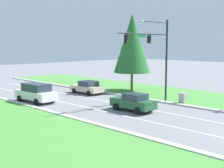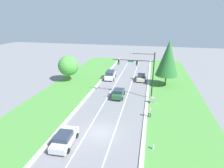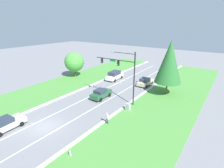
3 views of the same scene
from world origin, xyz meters
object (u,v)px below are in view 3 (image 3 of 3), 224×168
Objects in this scene: forest_sedan at (101,94)px; conifer_near_right_tree at (169,62)px; utility_cabinet at (128,107)px; silver_sedan at (6,124)px; white_suv at (115,75)px; traffic_signal_mast at (123,69)px; fire_hydrant at (70,154)px; champagne_sedan at (145,82)px; pedestrian at (107,118)px; oak_near_left_tree at (74,62)px.

conifer_near_right_tree is (9.08, 8.26, 5.43)m from forest_sedan.
silver_sedan is at bearing -127.20° from utility_cabinet.
silver_sedan reaches higher than utility_cabinet.
forest_sedan is at bearing -71.80° from white_suv.
traffic_signal_mast is 15.22m from fire_hydrant.
traffic_signal_mast is 12.49× the size of fire_hydrant.
champagne_sedan is 6.57× the size of fire_hydrant.
traffic_signal_mast is 11.26m from champagne_sedan.
silver_sedan is 12.84m from pedestrian.
oak_near_left_tree is at bearing 111.01° from silver_sedan.
champagne_sedan is at bearing 0.65° from white_suv.
champagne_sedan is 17.25m from pedestrian.
utility_cabinet is (10.40, -11.63, -0.47)m from white_suv.
utility_cabinet is at bearing -51.48° from white_suv.
pedestrian is at bearing -94.39° from utility_cabinet.
silver_sedan is at bearing -106.20° from champagne_sedan.
fire_hydrant is 28.02m from oak_near_left_tree.
silver_sedan is 3.99× the size of utility_cabinet.
champagne_sedan is 17.65m from oak_near_left_tree.
oak_near_left_tree is at bearing -165.02° from champagne_sedan.
traffic_signal_mast is 1.68× the size of white_suv.
conifer_near_right_tree is at bearing 41.35° from forest_sedan.
pedestrian is 2.41× the size of fire_hydrant.
traffic_signal_mast is 17.95m from silver_sedan.
oak_near_left_tree is (-9.43, 20.95, 3.01)m from silver_sedan.
silver_sedan is 16.71m from utility_cabinet.
forest_sedan is 2.55× the size of pedestrian.
champagne_sedan is at bearing 92.77° from traffic_signal_mast.
pedestrian is 0.27× the size of oak_near_left_tree.
traffic_signal_mast is at bearing -71.18° from pedestrian.
utility_cabinet is 0.19× the size of oak_near_left_tree.
oak_near_left_tree reaches higher than utility_cabinet.
oak_near_left_tree reaches higher than pedestrian.
oak_near_left_tree is at bearing 158.64° from utility_cabinet.
oak_near_left_tree is (-19.53, 7.64, 3.24)m from utility_cabinet.
conifer_near_right_tree reaches higher than silver_sedan.
fire_hydrant is (6.54, -13.28, -0.50)m from forest_sedan.
conifer_near_right_tree is at bearing 57.50° from silver_sedan.
oak_near_left_tree is (-17.28, 5.59, -1.94)m from traffic_signal_mast.
oak_near_left_tree reaches higher than fire_hydrant.
utility_cabinet is at bearing -21.36° from oak_near_left_tree.
white_suv is at bearing 23.60° from oak_near_left_tree.
traffic_signal_mast is at bearing -52.89° from white_suv.
forest_sedan is (-4.09, -0.73, -4.92)m from traffic_signal_mast.
traffic_signal_mast is at bearing 99.91° from fire_hydrant.
forest_sedan reaches higher than silver_sedan.
pedestrian is at bearing -82.21° from champagne_sedan.
traffic_signal_mast reaches higher than utility_cabinet.
traffic_signal_mast is 1.90× the size of silver_sedan.
white_suv is 25.86m from fire_hydrant.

